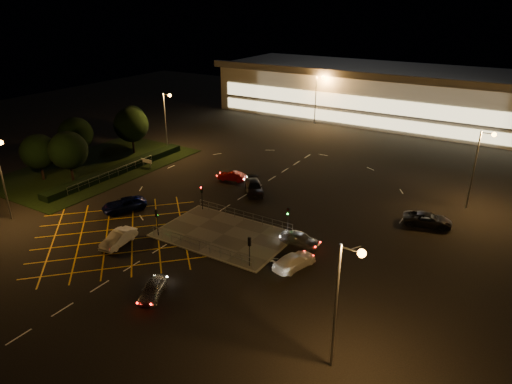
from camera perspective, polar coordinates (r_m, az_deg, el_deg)
The scene contains 27 objects.
ground at distance 53.79m, azimuth -4.61°, elevation -3.99°, with size 180.00×180.00×0.00m, color black.
pedestrian_island at distance 51.29m, azimuth -4.10°, elevation -5.33°, with size 14.00×9.00×0.12m, color #4C4944.
grass_verge at distance 76.01m, azimuth -19.26°, elevation 3.04°, with size 18.00×30.00×0.08m, color black.
hedge at distance 72.21m, azimuth -16.74°, elevation 2.72°, with size 2.00×26.00×1.00m, color black.
supermarket at distance 106.13m, azimuth 15.70°, elevation 11.87°, with size 72.00×26.50×10.50m.
streetlight_sw at distance 59.49m, azimuth -29.17°, elevation 2.61°, with size 1.78×0.56×10.03m.
streetlight_se at distance 31.35m, azimuth 10.87°, elevation -12.08°, with size 1.78×0.56×10.03m.
streetlight_nw at distance 78.93m, azimuth -11.09°, elevation 9.58°, with size 1.78×0.56×10.03m.
streetlight_ne at distance 61.24m, azimuth 26.19°, elevation 3.71°, with size 1.78×0.56×10.03m.
streetlight_far_left at distance 96.18m, azimuth 7.73°, elevation 12.17°, with size 1.78×0.56×10.03m.
signal_sw at distance 51.03m, azimuth -12.30°, elevation -3.08°, with size 0.28×0.30×3.15m.
signal_se at distance 44.32m, azimuth -0.82°, elevation -6.74°, with size 0.28×0.30×3.15m.
signal_nw at distance 56.45m, azimuth -6.79°, elevation -0.08°, with size 0.28×0.30×3.15m.
signal_ne at distance 50.46m, azimuth 4.04°, elevation -2.88°, with size 0.28×0.30×3.15m.
tree_a at distance 71.91m, azimuth -25.56°, elevation 4.57°, with size 5.04×5.04×6.86m.
tree_b at distance 77.74m, azimuth -21.62°, elevation 6.71°, with size 5.40×5.40×7.35m.
tree_c at distance 79.61m, azimuth -15.34°, elevation 8.11°, with size 5.76×5.76×7.84m.
tree_d at distance 88.07m, azimuth -15.21°, elevation 8.88°, with size 4.68×4.68×6.37m.
tree_e at distance 69.68m, azimuth -22.41°, elevation 4.82°, with size 5.40×5.40×7.35m.
car_near_silver at distance 42.20m, azimuth -12.80°, elevation -11.77°, with size 1.63×4.06×1.38m, color #A4A7AB.
car_queue_white at distance 51.13m, azimuth -16.82°, elevation -5.56°, with size 1.60×4.59×1.51m, color silver.
car_left_blue at distance 59.10m, azimuth -16.17°, elevation -1.50°, with size 2.48×5.38×1.50m, color #0B1242.
car_far_dkgrey at distance 61.79m, azimuth -0.26°, elevation 0.60°, with size 2.22×5.47×1.59m, color black.
car_right_silver at distance 49.13m, azimuth 5.52°, elevation -5.84°, with size 1.74×4.32×1.47m, color #AAADB1.
car_circ_red at distance 66.14m, azimuth -3.04°, elevation 2.00°, with size 1.40×4.02×1.32m, color maroon.
car_east_grey at distance 56.58m, azimuth 20.64°, elevation -3.22°, with size 2.53×5.50×1.53m, color black.
car_approach_white at distance 45.28m, azimuth 4.82°, elevation -8.55°, with size 2.02×4.96×1.44m, color silver.
Camera 1 is at (28.66, -38.44, 24.39)m, focal length 32.00 mm.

